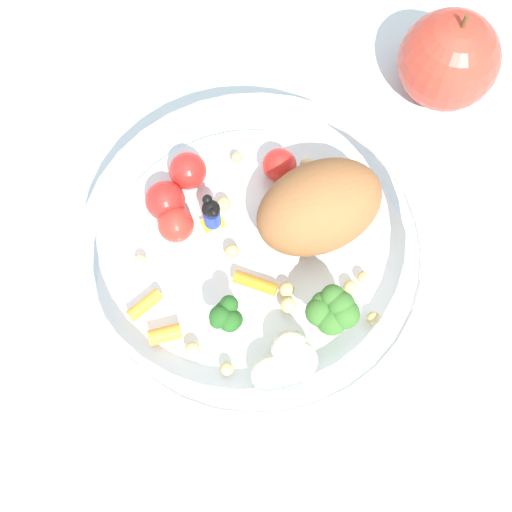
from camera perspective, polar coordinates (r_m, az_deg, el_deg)
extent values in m
plane|color=silver|center=(0.53, -0.05, -2.71)|extent=(2.40, 2.40, 0.00)
cylinder|color=white|center=(0.54, 0.00, -0.91)|extent=(0.24, 0.24, 0.01)
torus|color=white|center=(0.49, 0.00, 0.79)|extent=(0.25, 0.25, 0.01)
ellipsoid|color=#935B33|center=(0.52, 5.20, 3.99)|extent=(0.11, 0.12, 0.06)
cylinder|color=#8EB766|center=(0.51, 5.93, -5.16)|extent=(0.02, 0.02, 0.03)
sphere|color=#386B28|center=(0.48, 5.44, -3.84)|extent=(0.02, 0.02, 0.02)
sphere|color=#386B28|center=(0.48, 5.02, -4.86)|extent=(0.02, 0.02, 0.02)
sphere|color=#386B28|center=(0.48, 6.02, -5.52)|extent=(0.02, 0.02, 0.02)
sphere|color=#386B28|center=(0.48, 7.24, -4.70)|extent=(0.02, 0.02, 0.02)
sphere|color=#386B28|center=(0.48, 6.91, -4.00)|extent=(0.02, 0.02, 0.02)
sphere|color=#386B28|center=(0.48, 6.30, -3.32)|extent=(0.02, 0.02, 0.02)
cylinder|color=#7FAD5B|center=(0.51, -2.27, -5.31)|extent=(0.01, 0.01, 0.02)
sphere|color=#23561E|center=(0.49, -2.73, -4.42)|extent=(0.02, 0.02, 0.02)
sphere|color=#23561E|center=(0.48, -3.15, -4.79)|extent=(0.02, 0.02, 0.02)
sphere|color=#23561E|center=(0.49, -2.88, -5.44)|extent=(0.01, 0.01, 0.01)
sphere|color=#23561E|center=(0.49, -2.15, -5.31)|extent=(0.02, 0.02, 0.02)
sphere|color=#23561E|center=(0.49, -1.91, -5.20)|extent=(0.01, 0.01, 0.01)
sphere|color=#23561E|center=(0.49, -1.86, -4.63)|extent=(0.01, 0.01, 0.01)
sphere|color=#23561E|center=(0.49, -2.09, -4.18)|extent=(0.01, 0.01, 0.01)
sphere|color=#23561E|center=(0.49, -2.42, -3.83)|extent=(0.01, 0.01, 0.01)
sphere|color=silver|center=(0.49, 2.36, -8.71)|extent=(0.02, 0.02, 0.02)
sphere|color=silver|center=(0.50, 1.15, -9.62)|extent=(0.03, 0.03, 0.03)
sphere|color=silver|center=(0.50, 2.43, -9.34)|extent=(0.03, 0.03, 0.03)
sphere|color=silver|center=(0.49, 2.59, -8.95)|extent=(0.02, 0.02, 0.02)
sphere|color=silver|center=(0.49, 3.30, -8.46)|extent=(0.03, 0.03, 0.03)
sphere|color=silver|center=(0.49, 2.80, -7.60)|extent=(0.03, 0.03, 0.03)
cube|color=yellow|center=(0.54, -3.53, 2.72)|extent=(0.02, 0.02, 0.00)
cylinder|color=#1933B2|center=(0.53, -3.60, 3.19)|extent=(0.02, 0.02, 0.02)
sphere|color=black|center=(0.52, -3.70, 3.86)|extent=(0.01, 0.01, 0.01)
sphere|color=black|center=(0.51, -3.47, 3.55)|extent=(0.01, 0.01, 0.01)
sphere|color=black|center=(0.52, -3.99, 4.61)|extent=(0.01, 0.01, 0.01)
cylinder|color=orange|center=(0.52, -9.06, -3.96)|extent=(0.02, 0.03, 0.01)
cylinder|color=orange|center=(0.51, -7.43, -6.35)|extent=(0.02, 0.03, 0.01)
cylinder|color=orange|center=(0.52, 0.11, -1.86)|extent=(0.03, 0.02, 0.01)
sphere|color=red|center=(0.53, -6.54, 2.59)|extent=(0.03, 0.03, 0.03)
sphere|color=red|center=(0.55, 1.92, 7.40)|extent=(0.03, 0.03, 0.03)
sphere|color=red|center=(0.54, -7.41, 4.49)|extent=(0.03, 0.03, 0.03)
sphere|color=red|center=(0.55, -5.59, 6.92)|extent=(0.03, 0.03, 0.03)
sphere|color=#D1B775|center=(0.51, -5.18, -7.62)|extent=(0.01, 0.01, 0.01)
sphere|color=tan|center=(0.52, 7.71, -2.55)|extent=(0.01, 0.01, 0.01)
sphere|color=tan|center=(0.54, -2.66, 4.22)|extent=(0.01, 0.01, 0.01)
sphere|color=tan|center=(0.53, -1.96, 0.37)|extent=(0.01, 0.01, 0.01)
sphere|color=tan|center=(0.52, 2.51, -2.74)|extent=(0.01, 0.01, 0.01)
sphere|color=tan|center=(0.52, 9.54, -5.03)|extent=(0.01, 0.01, 0.01)
sphere|color=tan|center=(0.50, -2.37, -9.17)|extent=(0.01, 0.01, 0.01)
sphere|color=tan|center=(0.56, -1.56, 8.00)|extent=(0.01, 0.01, 0.01)
sphere|color=#D1B775|center=(0.52, 2.93, -3.65)|extent=(0.01, 0.01, 0.01)
sphere|color=#D1B775|center=(0.56, 4.14, 7.46)|extent=(0.01, 0.01, 0.01)
sphere|color=#D1B775|center=(0.53, -9.38, -0.32)|extent=(0.01, 0.01, 0.01)
sphere|color=tan|center=(0.53, 8.73, -1.75)|extent=(0.01, 0.01, 0.01)
sphere|color=#BC3828|center=(0.60, 15.44, 15.13)|extent=(0.08, 0.08, 0.08)
cylinder|color=brown|center=(0.57, 16.67, 17.87)|extent=(0.00, 0.00, 0.01)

